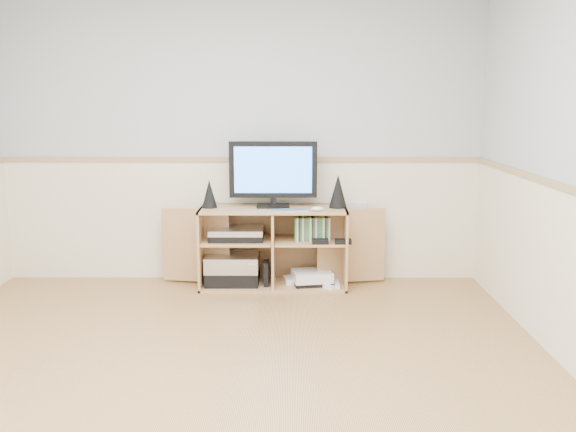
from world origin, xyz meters
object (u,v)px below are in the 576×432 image
object	(u,v)px
game_consoles	(310,278)
keyboard	(289,210)
media_cabinet	(273,245)
monitor	(273,172)

from	to	relation	value
game_consoles	keyboard	bearing A→B (deg)	-144.61
media_cabinet	game_consoles	xyz separation A→B (m)	(0.31, -0.07, -0.26)
media_cabinet	game_consoles	world-z (taller)	media_cabinet
game_consoles	monitor	bearing A→B (deg)	168.77
monitor	game_consoles	size ratio (longest dim) A/B	1.54
media_cabinet	game_consoles	size ratio (longest dim) A/B	4.03
media_cabinet	keyboard	bearing A→B (deg)	-56.86
keyboard	game_consoles	distance (m)	0.63
media_cabinet	game_consoles	bearing A→B (deg)	-12.24
monitor	keyboard	distance (m)	0.36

